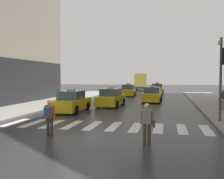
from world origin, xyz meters
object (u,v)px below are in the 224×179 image
(taxi_fourth, at_px, (128,91))
(pedestrian_with_handbag, at_px, (147,121))
(box_truck, at_px, (141,81))
(taxi_lead, at_px, (71,102))
(taxi_second, at_px, (111,98))
(traffic_light_pole, at_px, (223,67))
(taxi_third, at_px, (152,95))
(pedestrian_with_backpack, at_px, (49,115))
(taxi_fifth, at_px, (157,89))

(taxi_fourth, bearing_deg, pedestrian_with_handbag, -80.02)
(box_truck, bearing_deg, pedestrian_with_handbag, -83.98)
(taxi_lead, xyz_separation_m, taxi_second, (2.21, 4.41, 0.00))
(traffic_light_pole, bearing_deg, taxi_lead, 162.31)
(taxi_fourth, bearing_deg, taxi_third, -65.13)
(taxi_third, distance_m, pedestrian_with_handbag, 18.18)
(taxi_lead, bearing_deg, pedestrian_with_handbag, -53.36)
(traffic_light_pole, xyz_separation_m, taxi_fourth, (-8.50, 20.92, -2.53))
(taxi_lead, distance_m, taxi_third, 10.97)
(taxi_second, height_order, pedestrian_with_handbag, taxi_second)
(pedestrian_with_backpack, distance_m, pedestrian_with_handbag, 4.51)
(traffic_light_pole, distance_m, box_truck, 37.92)
(taxi_third, xyz_separation_m, taxi_fourth, (-3.82, 8.24, 0.00))
(taxi_fourth, height_order, box_truck, box_truck)
(taxi_lead, xyz_separation_m, pedestrian_with_handbag, (6.54, -8.79, 0.21))
(taxi_third, bearing_deg, taxi_fifth, 90.04)
(taxi_fourth, height_order, taxi_fifth, same)
(taxi_second, relative_size, pedestrian_with_backpack, 2.80)
(taxi_lead, distance_m, pedestrian_with_backpack, 8.52)
(box_truck, bearing_deg, taxi_third, -81.45)
(taxi_second, relative_size, taxi_third, 1.01)
(taxi_lead, height_order, pedestrian_with_backpack, taxi_lead)
(taxi_second, distance_m, pedestrian_with_backpack, 12.68)
(taxi_lead, xyz_separation_m, taxi_fourth, (1.89, 17.61, 0.00))
(taxi_fourth, distance_m, taxi_fifth, 7.02)
(taxi_fifth, relative_size, pedestrian_with_backpack, 2.77)
(taxi_lead, xyz_separation_m, box_truck, (2.06, 33.66, 1.13))
(traffic_light_pole, bearing_deg, taxi_second, 136.64)
(taxi_third, relative_size, pedestrian_with_backpack, 2.78)
(taxi_second, distance_m, box_truck, 29.27)
(taxi_fifth, height_order, pedestrian_with_handbag, taxi_fifth)
(taxi_lead, height_order, taxi_fourth, same)
(taxi_fifth, bearing_deg, pedestrian_with_backpack, -96.54)
(taxi_fourth, bearing_deg, taxi_lead, -96.13)
(taxi_fourth, distance_m, pedestrian_with_backpack, 25.87)
(taxi_lead, distance_m, taxi_fourth, 17.71)
(traffic_light_pole, distance_m, taxi_lead, 11.20)
(taxi_second, bearing_deg, taxi_third, 54.77)
(box_truck, bearing_deg, pedestrian_with_backpack, -90.00)
(taxi_fifth, relative_size, box_truck, 0.60)
(taxi_fifth, bearing_deg, taxi_second, -100.36)
(taxi_second, height_order, taxi_third, same)
(taxi_fifth, relative_size, pedestrian_with_handbag, 2.77)
(taxi_third, bearing_deg, pedestrian_with_backpack, -101.70)
(taxi_lead, distance_m, pedestrian_with_handbag, 10.96)
(taxi_fourth, relative_size, box_truck, 0.60)
(taxi_second, height_order, box_truck, box_truck)
(taxi_fifth, height_order, box_truck, box_truck)
(traffic_light_pole, distance_m, pedestrian_with_backpack, 9.96)
(taxi_lead, xyz_separation_m, pedestrian_with_backpack, (2.06, -8.26, 0.25))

